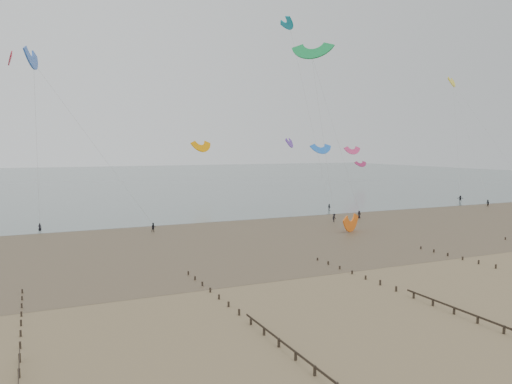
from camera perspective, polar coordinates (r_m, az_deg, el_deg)
ground at (r=56.30m, az=10.02°, el=-10.62°), size 500.00×500.00×0.00m
sea_and_shore at (r=84.73m, az=-5.70°, el=-5.19°), size 500.00×665.00×0.03m
kitesurfer_lead at (r=96.88m, az=-23.48°, el=-3.78°), size 0.73×0.61×1.71m
kitesurfers at (r=118.04m, az=13.19°, el=-1.94°), size 154.72×17.91×1.82m
grounded_kite at (r=91.77m, az=10.85°, el=-4.46°), size 7.30×6.93×3.18m
kites_airborne at (r=139.27m, az=-16.81°, el=7.46°), size 253.68×105.75×44.27m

